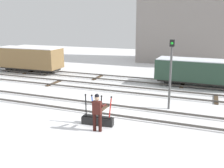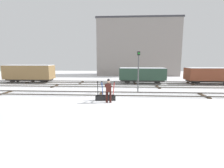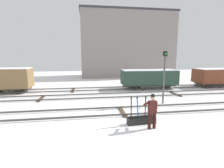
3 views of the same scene
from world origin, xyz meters
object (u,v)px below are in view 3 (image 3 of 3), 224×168
object	(u,v)px
signal_post	(164,72)
switch_lever_frame	(141,119)
rail_worker	(152,109)
freight_car_mid_siding	(149,78)
freight_car_near_switch	(222,76)

from	to	relation	value
signal_post	switch_lever_frame	bearing A→B (deg)	-129.12
rail_worker	freight_car_mid_siding	bearing A→B (deg)	65.25
signal_post	freight_car_near_switch	bearing A→B (deg)	30.41
signal_post	rail_worker	bearing A→B (deg)	-121.44
switch_lever_frame	rail_worker	bearing A→B (deg)	-70.83
signal_post	freight_car_mid_siding	world-z (taller)	signal_post
signal_post	freight_car_mid_siding	distance (m)	5.98
rail_worker	signal_post	world-z (taller)	signal_post
switch_lever_frame	freight_car_mid_siding	world-z (taller)	freight_car_mid_siding
freight_car_mid_siding	rail_worker	bearing A→B (deg)	-108.29
freight_car_near_switch	rail_worker	bearing A→B (deg)	-142.32
switch_lever_frame	signal_post	distance (m)	4.87
rail_worker	freight_car_near_switch	distance (m)	15.77
signal_post	freight_car_mid_siding	xyz separation A→B (m)	(1.07, 5.77, -1.15)
rail_worker	freight_car_mid_siding	world-z (taller)	freight_car_mid_siding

